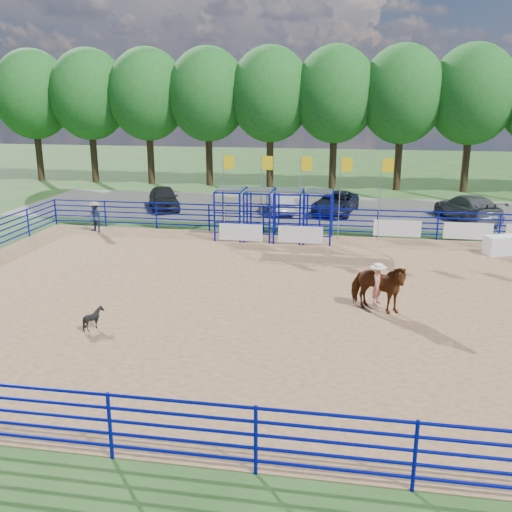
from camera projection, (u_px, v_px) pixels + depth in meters
name	position (u px, v px, depth m)	size (l,w,h in m)	color
ground	(302.00, 300.00, 20.74)	(120.00, 120.00, 0.00)	#315722
arena_dirt	(302.00, 300.00, 20.74)	(30.00, 20.00, 0.02)	#9E754F
gravel_strip	(326.00, 210.00, 36.85)	(40.00, 10.00, 0.01)	slate
announcer_table	(503.00, 245.00, 26.49)	(1.65, 0.77, 0.88)	silver
horse_and_rider	(377.00, 285.00, 19.37)	(2.31, 1.73, 2.36)	#5B2C12
calf	(94.00, 318.00, 18.07)	(0.57, 0.64, 0.71)	black
spectator_cowboy	(95.00, 217.00, 30.69)	(0.91, 0.82, 1.60)	navy
car_a	(164.00, 198.00, 36.86)	(1.74, 4.32, 1.47)	black
car_b	(280.00, 203.00, 35.76)	(1.38, 3.97, 1.31)	#909398
car_c	(335.00, 203.00, 35.50)	(2.25, 4.87, 1.35)	#141832
car_d	(468.00, 208.00, 33.53)	(2.15, 5.29, 1.54)	slate
perimeter_fence	(302.00, 281.00, 20.53)	(30.10, 20.10, 1.50)	#070EA6
chute_assembly	(281.00, 215.00, 29.08)	(19.32, 2.41, 4.20)	#070EA6
treeline	(335.00, 90.00, 43.33)	(56.40, 6.40, 11.24)	#3F2B19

